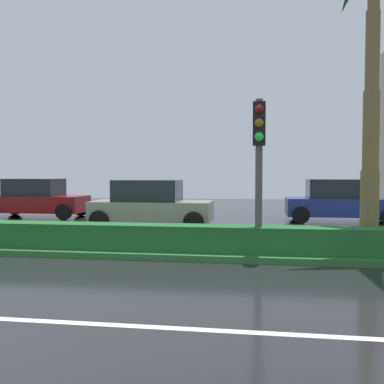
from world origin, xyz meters
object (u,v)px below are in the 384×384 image
object	(u,v)px
car_in_traffic_third	(151,205)
car_in_traffic_fourth	(339,201)
car_in_traffic_second	(37,199)
traffic_signal_median_right	(259,147)

from	to	relation	value
car_in_traffic_third	car_in_traffic_fourth	bearing A→B (deg)	22.94
car_in_traffic_second	car_in_traffic_third	xyz separation A→B (m)	(5.96, -2.88, 0.00)
car_in_traffic_second	car_in_traffic_fourth	xyz separation A→B (m)	(13.04, 0.12, 0.00)
traffic_signal_median_right	car_in_traffic_third	xyz separation A→B (m)	(-3.83, 5.32, -1.71)
traffic_signal_median_right	car_in_traffic_third	distance (m)	6.77
car_in_traffic_third	car_in_traffic_fourth	world-z (taller)	same
car_in_traffic_third	traffic_signal_median_right	bearing A→B (deg)	-54.28
car_in_traffic_fourth	traffic_signal_median_right	bearing A→B (deg)	-111.40
car_in_traffic_second	car_in_traffic_fourth	distance (m)	13.05
car_in_traffic_third	car_in_traffic_second	bearing A→B (deg)	154.18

